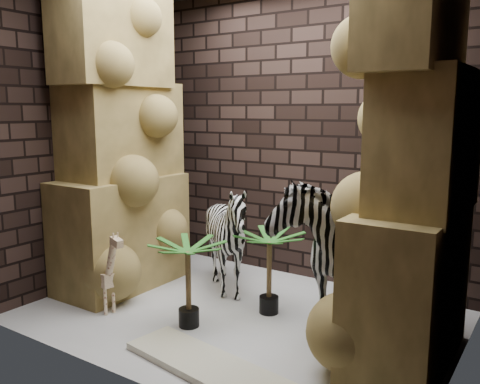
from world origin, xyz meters
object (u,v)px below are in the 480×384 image
Objects in this scene: zebra_left at (228,244)px; palm_back at (188,283)px; zebra_right at (327,233)px; palm_front at (269,272)px; surfboard at (223,373)px; giraffe_toy at (102,268)px.

zebra_left is 0.81m from palm_back.
palm_back is (-0.88, -0.73, -0.39)m from zebra_right.
palm_front is at bearing -21.95° from zebra_left.
palm_front is (0.56, -0.18, -0.12)m from zebra_left.
surfboard is (0.69, -0.49, -0.34)m from palm_back.
zebra_right is 1.07m from zebra_left.
zebra_left is 1.17m from giraffe_toy.
palm_back is (0.83, 0.17, -0.02)m from giraffe_toy.
surfboard is at bearing -35.25° from palm_back.
palm_front is 0.73m from palm_back.
zebra_right is 2.07× the size of palm_back.
palm_front is 1.18m from surfboard.
zebra_right is at bearing 39.74° from palm_back.
zebra_right is at bearing 40.60° from giraffe_toy.
zebra_right reaches higher than palm_front.
giraffe_toy is at bearing -148.30° from palm_front.
zebra_right is at bearing -6.78° from zebra_left.
zebra_right is 1.44m from surfboard.
zebra_left is 1.40× the size of giraffe_toy.
giraffe_toy is 0.48× the size of surfboard.
zebra_right is 1.39× the size of zebra_left.
zebra_right is at bearing 89.62° from surfboard.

